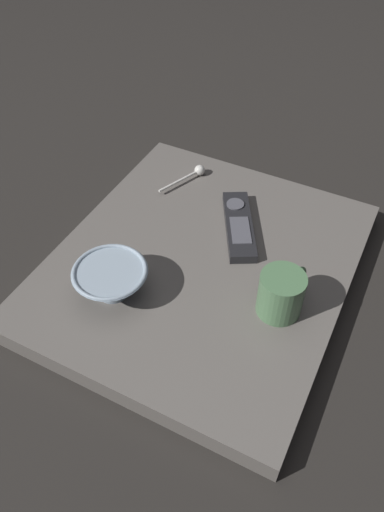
# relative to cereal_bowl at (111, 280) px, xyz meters

# --- Properties ---
(ground_plane) EXTENTS (6.00, 6.00, 0.00)m
(ground_plane) POSITION_rel_cereal_bowl_xyz_m (0.15, -0.11, -0.08)
(ground_plane) COLOR black
(table) EXTENTS (0.63, 0.55, 0.04)m
(table) POSITION_rel_cereal_bowl_xyz_m (0.15, -0.11, -0.06)
(table) COLOR #5B5651
(table) RESTS_ON ground
(cereal_bowl) EXTENTS (0.14, 0.14, 0.06)m
(cereal_bowl) POSITION_rel_cereal_bowl_xyz_m (0.00, 0.00, 0.00)
(cereal_bowl) COLOR #8C9EAD
(cereal_bowl) RESTS_ON table
(coffee_mug) EXTENTS (0.11, 0.08, 0.08)m
(coffee_mug) POSITION_rel_cereal_bowl_xyz_m (0.10, -0.28, 0.01)
(coffee_mug) COLOR #4C724C
(coffee_mug) RESTS_ON table
(teaspoon) EXTENTS (0.12, 0.06, 0.02)m
(teaspoon) POSITION_rel_cereal_bowl_xyz_m (0.38, 0.02, -0.02)
(teaspoon) COLOR silver
(teaspoon) RESTS_ON table
(tv_remote_near) EXTENTS (0.20, 0.14, 0.02)m
(tv_remote_near) POSITION_rel_cereal_bowl_xyz_m (0.26, -0.14, -0.02)
(tv_remote_near) COLOR black
(tv_remote_near) RESTS_ON table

